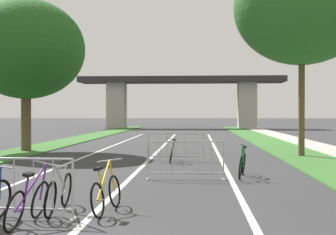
# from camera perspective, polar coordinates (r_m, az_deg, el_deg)

# --- Properties ---
(grass_verge_left) EXTENTS (2.26, 60.11, 0.05)m
(grass_verge_left) POSITION_cam_1_polar(r_m,az_deg,el_deg) (29.91, -11.93, -2.84)
(grass_verge_left) COLOR #386B2D
(grass_verge_left) RESTS_ON ground
(grass_verge_right) EXTENTS (2.26, 60.11, 0.05)m
(grass_verge_right) POSITION_cam_1_polar(r_m,az_deg,el_deg) (29.14, 12.09, -2.94)
(grass_verge_right) COLOR #386B2D
(grass_verge_right) RESTS_ON ground
(sidewalk_path_right) EXTENTS (1.73, 60.11, 0.08)m
(sidewalk_path_right) POSITION_cam_1_polar(r_m,az_deg,el_deg) (29.50, 15.93, -2.87)
(sidewalk_path_right) COLOR #ADA89E
(sidewalk_path_right) RESTS_ON ground
(lane_stripe_center) EXTENTS (0.14, 34.77, 0.01)m
(lane_stripe_center) POSITION_cam_1_polar(r_m,az_deg,el_deg) (21.72, -1.30, -4.18)
(lane_stripe_center) COLOR silver
(lane_stripe_center) RESTS_ON ground
(lane_stripe_right_lane) EXTENTS (0.14, 34.77, 0.01)m
(lane_stripe_right_lane) POSITION_cam_1_polar(r_m,az_deg,el_deg) (21.66, 6.02, -4.20)
(lane_stripe_right_lane) COLOR silver
(lane_stripe_right_lane) RESTS_ON ground
(lane_stripe_left_lane) EXTENTS (0.14, 34.77, 0.01)m
(lane_stripe_left_lane) POSITION_cam_1_polar(r_m,az_deg,el_deg) (22.13, -8.46, -4.10)
(lane_stripe_left_lane) COLOR silver
(lane_stripe_left_lane) RESTS_ON ground
(overpass_bridge) EXTENTS (23.48, 4.07, 5.93)m
(overpass_bridge) POSITION_cam_1_polar(r_m,az_deg,el_deg) (53.94, 1.63, 3.19)
(overpass_bridge) COLOR #2D2D30
(overpass_bridge) RESTS_ON ground
(tree_left_maple_mid) EXTENTS (5.46, 5.46, 7.09)m
(tree_left_maple_mid) POSITION_cam_1_polar(r_m,az_deg,el_deg) (22.87, -16.98, 7.97)
(tree_left_maple_mid) COLOR brown
(tree_left_maple_mid) RESTS_ON ground
(tree_right_oak_mid) EXTENTS (5.55, 5.55, 8.49)m
(tree_right_oak_mid) POSITION_cam_1_polar(r_m,az_deg,el_deg) (20.31, 16.05, 12.82)
(tree_right_oak_mid) COLOR brown
(tree_right_oak_mid) RESTS_ON ground
(crowd_barrier_nearest) EXTENTS (2.13, 0.54, 1.05)m
(crowd_barrier_nearest) POSITION_cam_1_polar(r_m,az_deg,el_deg) (8.43, -18.29, -8.27)
(crowd_barrier_nearest) COLOR #ADADB2
(crowd_barrier_nearest) RESTS_ON ground
(crowd_barrier_second) EXTENTS (2.13, 0.52, 1.05)m
(crowd_barrier_second) POSITION_cam_1_polar(r_m,az_deg,el_deg) (12.65, 2.14, -5.28)
(crowd_barrier_second) COLOR #ADADB2
(crowd_barrier_second) RESTS_ON ground
(crowd_barrier_third) EXTENTS (2.12, 0.47, 1.05)m
(crowd_barrier_third) POSITION_cam_1_polar(r_m,az_deg,el_deg) (17.49, 0.98, -3.65)
(crowd_barrier_third) COLOR #ADADB2
(crowd_barrier_third) RESTS_ON ground
(bicycle_green_1) EXTENTS (0.50, 1.60, 0.99)m
(bicycle_green_1) POSITION_cam_1_polar(r_m,az_deg,el_deg) (13.30, 9.07, -5.63)
(bicycle_green_1) COLOR black
(bicycle_green_1) RESTS_ON ground
(bicycle_black_2) EXTENTS (0.51, 1.70, 0.86)m
(bicycle_black_2) POSITION_cam_1_polar(r_m,az_deg,el_deg) (17.13, 0.46, -4.31)
(bicycle_black_2) COLOR black
(bicycle_black_2) RESTS_ON ground
(bicycle_yellow_3) EXTENTS (0.49, 1.58, 0.95)m
(bicycle_yellow_3) POSITION_cam_1_polar(r_m,az_deg,el_deg) (8.60, -7.57, -9.12)
(bicycle_yellow_3) COLOR black
(bicycle_yellow_3) RESTS_ON ground
(bicycle_purple_4) EXTENTS (0.57, 1.62, 1.02)m
(bicycle_purple_4) POSITION_cam_1_polar(r_m,az_deg,el_deg) (7.90, -16.67, -9.90)
(bicycle_purple_4) COLOR black
(bicycle_purple_4) RESTS_ON ground
(bicycle_silver_6) EXTENTS (0.44, 1.71, 0.96)m
(bicycle_silver_6) POSITION_cam_1_polar(r_m,az_deg,el_deg) (8.80, -13.15, -8.83)
(bicycle_silver_6) COLOR black
(bicycle_silver_6) RESTS_ON ground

